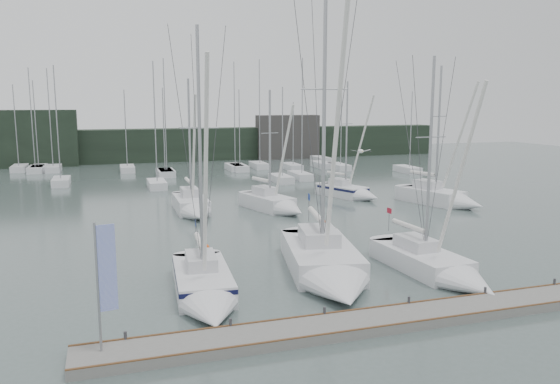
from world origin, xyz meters
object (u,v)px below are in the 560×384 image
Objects in this scene: sailboat_mid_e at (446,199)px; dock_banner at (104,275)px; sailboat_mid_b at (193,208)px; sailboat_mid_c at (277,205)px; buoy_a at (205,248)px; sailboat_near_left at (206,291)px; sailboat_near_center at (329,270)px; buoy_b at (322,222)px; buoy_c at (99,248)px; sailboat_near_right at (442,270)px; sailboat_mid_d at (352,192)px.

sailboat_mid_e reaches higher than dock_banner.
sailboat_mid_b is at bearing 154.10° from sailboat_mid_e.
buoy_a is (-7.80, -9.68, -0.57)m from sailboat_mid_c.
sailboat_near_center is at bearing 12.32° from sailboat_near_left.
sailboat_mid_b is at bearing 154.21° from sailboat_mid_c.
sailboat_mid_e is 13.33m from buoy_b.
sailboat_near_center is 9.72m from buoy_a.
sailboat_mid_b is (-3.94, 19.11, -0.05)m from sailboat_near_center.
dock_banner reaches higher than buoy_c.
sailboat_near_center is 18.28m from sailboat_mid_c.
sailboat_mid_e reaches higher than buoy_a.
sailboat_near_center is 1.54× the size of sailboat_mid_c.
sailboat_mid_e is (12.26, 17.45, 0.12)m from sailboat_near_right.
dock_banner is (-16.67, -4.17, 2.67)m from sailboat_near_right.
sailboat_near_right is 21.33m from sailboat_mid_e.
sailboat_near_left is at bearing 174.39° from sailboat_near_right.
sailboat_mid_c is at bearing 51.15° from buoy_a.
sailboat_near_right is at bearing -34.57° from buoy_c.
buoy_b is at bearing -33.05° from sailboat_mid_b.
sailboat_mid_c is 27.46m from dock_banner.
buoy_c is 0.12× the size of dock_banner.
sailboat_near_left is at bearing -133.41° from sailboat_mid_c.
sailboat_near_center reaches higher than sailboat_mid_c.
dock_banner is at bearing -128.95° from sailboat_near_left.
buoy_b is 16.57m from buoy_c.
sailboat_mid_e is 28.33× the size of buoy_b.
sailboat_near_right is 22.56× the size of buoy_c.
sailboat_near_right reaches higher than buoy_c.
sailboat_near_center is 3.57× the size of dock_banner.
sailboat_near_center is 1.27× the size of sailboat_mid_e.
sailboat_mid_e is at bearing 18.53° from buoy_a.
buoy_c is (-11.28, 10.37, -0.61)m from sailboat_near_center.
buoy_c is at bearing 81.24° from dock_banner.
buoy_c is at bearing 148.83° from sailboat_near_center.
sailboat_near_center reaches higher than sailboat_mid_e.
sailboat_near_left is 12.32m from sailboat_near_right.
sailboat_mid_b is at bearing 49.96° from buoy_c.
dock_banner is (-4.36, -4.63, 2.63)m from sailboat_near_left.
sailboat_mid_b is 21.06× the size of buoy_a.
sailboat_mid_c is 19.78× the size of buoy_c.
sailboat_near_center is 1.41× the size of sailboat_mid_b.
dock_banner is (-13.78, -23.61, 2.59)m from sailboat_mid_c.
sailboat_mid_b is 25.75m from dock_banner.
buoy_a is at bearing -162.08° from sailboat_mid_d.
sailboat_near_left is 2.87× the size of dock_banner.
sailboat_near_center reaches higher than buoy_a.
sailboat_mid_e is at bearing 53.10° from sailboat_near_center.
buoy_b is (-6.73, -8.94, -0.54)m from sailboat_mid_d.
buoy_c is at bearing 141.98° from sailboat_near_right.
sailboat_mid_b is at bearing 113.07° from sailboat_near_center.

